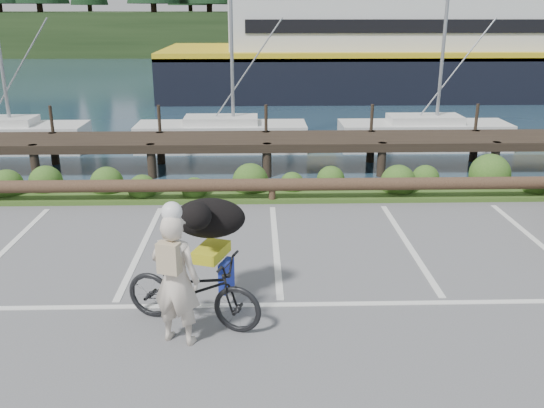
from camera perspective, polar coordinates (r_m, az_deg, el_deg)
The scene contains 7 objects.
ground at distance 9.48m, azimuth 0.77°, elevation -8.80°, with size 72.00×72.00×0.00m, color #57575A.
harbor_backdrop at distance 86.98m, azimuth -1.09°, elevation 15.87°, with size 170.00×160.00×30.00m.
vegetation_strip at distance 14.37m, azimuth -0.06°, elevation 1.20°, with size 34.00×1.60×0.10m, color #3D5B21.
log_rail at distance 13.72m, azimuth 0.01°, elevation 0.12°, with size 32.00×0.30×0.60m, color #443021, non-canonical shape.
bicycle at distance 8.46m, azimuth -7.85°, elevation -8.38°, with size 0.73×2.10×1.10m, color black.
cyclist at distance 7.90m, azimuth -9.51°, elevation -7.36°, with size 0.69×0.45×1.88m, color beige.
dog at distance 8.68m, azimuth -6.19°, elevation -1.40°, with size 1.07×0.52×0.62m, color black.
Camera 1 is at (-0.35, -8.40, 4.39)m, focal length 38.00 mm.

